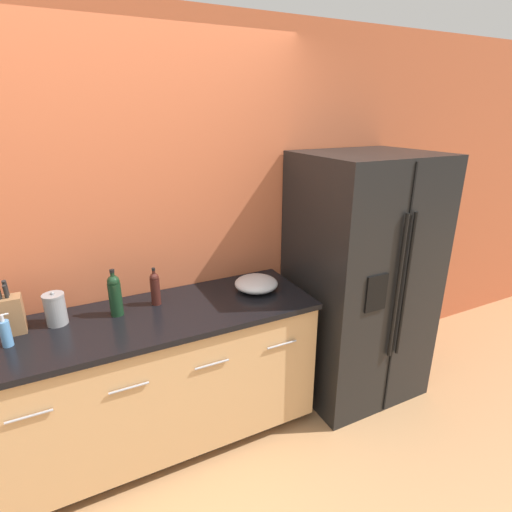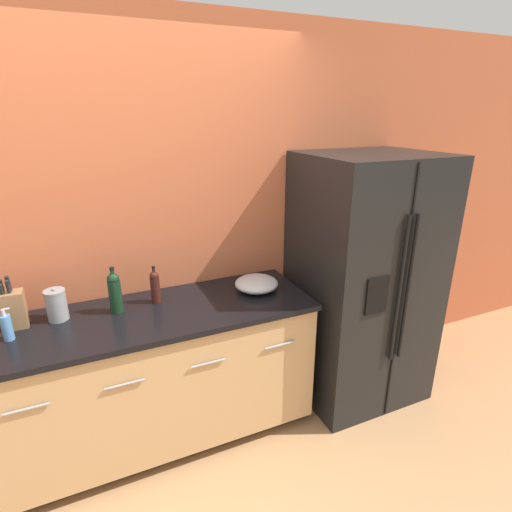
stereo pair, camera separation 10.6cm
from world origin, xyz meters
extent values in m
cube|color=#BC5B38|center=(0.00, 1.22, 1.30)|extent=(10.00, 0.05, 2.60)
cube|color=black|center=(0.15, 0.91, 0.04)|extent=(1.83, 0.54, 0.09)
cube|color=tan|center=(0.15, 0.87, 0.49)|extent=(1.87, 0.62, 0.80)
cube|color=black|center=(0.15, 0.86, 0.91)|extent=(1.89, 0.64, 0.03)
cylinder|color=#99999E|center=(-0.53, 0.55, 0.71)|extent=(0.20, 0.01, 0.01)
cylinder|color=#99999E|center=(-0.08, 0.55, 0.71)|extent=(0.20, 0.01, 0.01)
cylinder|color=#99999E|center=(0.37, 0.55, 0.71)|extent=(0.20, 0.01, 0.01)
cylinder|color=#99999E|center=(0.82, 0.55, 0.71)|extent=(0.20, 0.01, 0.01)
cube|color=black|center=(1.61, 0.81, 0.89)|extent=(0.88, 0.75, 1.78)
cube|color=black|center=(1.61, 0.43, 0.89)|extent=(0.01, 0.01, 1.75)
cylinder|color=black|center=(1.57, 0.41, 0.98)|extent=(0.02, 0.02, 0.98)
cylinder|color=black|center=(1.64, 0.41, 0.98)|extent=(0.02, 0.02, 0.98)
cube|color=black|center=(1.41, 0.43, 0.98)|extent=(0.16, 0.01, 0.24)
cube|color=olive|center=(-0.56, 1.00, 1.03)|extent=(0.12, 0.10, 0.21)
cylinder|color=black|center=(-0.56, 1.01, 1.18)|extent=(0.02, 0.04, 0.09)
cylinder|color=black|center=(-0.56, 0.98, 1.17)|extent=(0.02, 0.03, 0.08)
cylinder|color=black|center=(-0.05, 0.96, 1.02)|extent=(0.07, 0.07, 0.20)
sphere|color=black|center=(-0.05, 0.96, 1.14)|extent=(0.07, 0.07, 0.07)
cylinder|color=black|center=(-0.05, 0.96, 1.16)|extent=(0.02, 0.02, 0.07)
cylinder|color=black|center=(-0.05, 0.96, 1.20)|extent=(0.03, 0.03, 0.02)
cylinder|color=#4C7FB2|center=(-0.59, 0.87, 1.00)|extent=(0.05, 0.05, 0.14)
cylinder|color=#B2B2B5|center=(-0.59, 0.87, 1.08)|extent=(0.02, 0.02, 0.04)
cylinder|color=#B2B2B5|center=(-0.57, 0.87, 1.10)|extent=(0.03, 0.01, 0.01)
cylinder|color=#3D1914|center=(0.19, 0.99, 1.01)|extent=(0.06, 0.06, 0.17)
sphere|color=#3D1914|center=(0.19, 0.99, 1.10)|extent=(0.05, 0.05, 0.05)
cylinder|color=#3D1914|center=(0.19, 0.99, 1.12)|extent=(0.02, 0.02, 0.06)
cylinder|color=black|center=(0.19, 0.99, 1.16)|extent=(0.02, 0.02, 0.01)
cylinder|color=gray|center=(-0.36, 1.00, 1.01)|extent=(0.11, 0.11, 0.17)
cylinder|color=gray|center=(-0.36, 1.00, 1.10)|extent=(0.11, 0.11, 0.01)
sphere|color=gray|center=(-0.36, 1.00, 1.11)|extent=(0.02, 0.02, 0.02)
ellipsoid|color=#A3A3A5|center=(0.82, 0.90, 0.97)|extent=(0.28, 0.28, 0.09)
camera|label=1|loc=(-0.25, -1.23, 2.04)|focal=28.00mm
camera|label=2|loc=(-0.15, -1.28, 2.04)|focal=28.00mm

